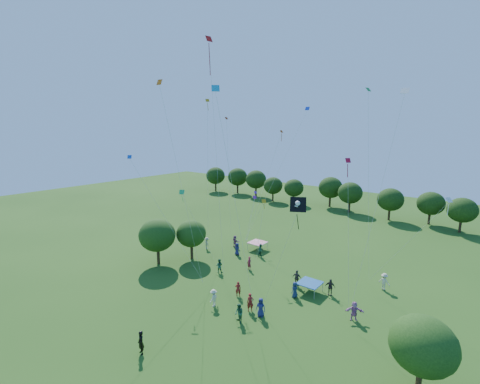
% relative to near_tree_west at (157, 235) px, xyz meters
% --- Properties ---
extents(ground, '(160.00, 160.00, 0.00)m').
position_rel_near_tree_west_xyz_m(ground, '(13.53, -14.42, -3.79)').
color(ground, '#2C5419').
extents(near_tree_west, '(4.54, 4.54, 5.85)m').
position_rel_near_tree_west_xyz_m(near_tree_west, '(0.00, 0.00, 0.00)').
color(near_tree_west, '#422B19').
rests_on(near_tree_west, ground).
extents(near_tree_north, '(3.87, 3.87, 5.19)m').
position_rel_near_tree_west_xyz_m(near_tree_north, '(2.11, 3.78, -0.36)').
color(near_tree_north, '#422B19').
rests_on(near_tree_north, ground).
extents(near_tree_east, '(4.06, 4.06, 5.30)m').
position_rel_near_tree_west_xyz_m(near_tree_east, '(29.82, -2.49, -0.33)').
color(near_tree_east, '#422B19').
rests_on(near_tree_east, ground).
extents(treeline, '(88.01, 8.77, 6.77)m').
position_rel_near_tree_west_xyz_m(treeline, '(11.80, 41.01, 0.30)').
color(treeline, '#422B19').
rests_on(treeline, ground).
extents(tent_red_stripe, '(2.20, 2.20, 1.10)m').
position_rel_near_tree_west_xyz_m(tent_red_stripe, '(7.07, 11.81, -2.76)').
color(tent_red_stripe, red).
rests_on(tent_red_stripe, ground).
extents(tent_blue, '(2.20, 2.20, 1.10)m').
position_rel_near_tree_west_xyz_m(tent_blue, '(18.40, 5.19, -2.76)').
color(tent_blue, '#164E90').
rests_on(tent_blue, ground).
extents(man_in_black, '(0.78, 0.61, 1.85)m').
position_rel_near_tree_west_xyz_m(man_in_black, '(12.58, -11.35, -2.87)').
color(man_in_black, black).
rests_on(man_in_black, ground).
extents(crowd_person_0, '(0.87, 0.53, 1.67)m').
position_rel_near_tree_west_xyz_m(crowd_person_0, '(6.03, 8.46, -2.96)').
color(crowd_person_0, navy).
rests_on(crowd_person_0, ground).
extents(crowd_person_1, '(0.65, 0.46, 1.64)m').
position_rel_near_tree_west_xyz_m(crowd_person_1, '(10.12, 5.73, -2.97)').
color(crowd_person_1, maroon).
rests_on(crowd_person_1, ground).
extents(crowd_person_2, '(0.94, 0.82, 1.68)m').
position_rel_near_tree_west_xyz_m(crowd_person_2, '(7.76, 2.89, -2.95)').
color(crowd_person_2, '#275B3E').
rests_on(crowd_person_2, ground).
extents(crowd_person_3, '(0.67, 1.18, 1.71)m').
position_rel_near_tree_west_xyz_m(crowd_person_3, '(12.33, -3.01, -2.94)').
color(crowd_person_3, beige).
rests_on(crowd_person_3, ground).
extents(crowd_person_4, '(1.11, 0.70, 1.74)m').
position_rel_near_tree_west_xyz_m(crowd_person_4, '(20.29, 6.00, -2.92)').
color(crowd_person_4, '#372E2C').
rests_on(crowd_person_4, ground).
extents(crowd_person_5, '(1.71, 1.34, 1.76)m').
position_rel_near_tree_west_xyz_m(crowd_person_5, '(23.77, 3.07, -2.92)').
color(crowd_person_5, '#A35F99').
rests_on(crowd_person_5, ground).
extents(crowd_person_6, '(0.59, 0.89, 1.66)m').
position_rel_near_tree_west_xyz_m(crowd_person_6, '(17.68, 3.29, -2.96)').
color(crowd_person_6, navy).
rests_on(crowd_person_6, ground).
extents(crowd_person_7, '(0.77, 0.74, 1.75)m').
position_rel_near_tree_west_xyz_m(crowd_person_7, '(15.62, -1.52, -2.92)').
color(crowd_person_7, maroon).
rests_on(crowd_person_7, ground).
extents(crowd_person_8, '(0.49, 0.88, 1.75)m').
position_rel_near_tree_west_xyz_m(crowd_person_8, '(8.84, 10.06, -2.92)').
color(crowd_person_8, '#26593C').
rests_on(crowd_person_8, ground).
extents(crowd_person_9, '(1.21, 0.91, 1.69)m').
position_rel_near_tree_west_xyz_m(crowd_person_9, '(1.20, 7.58, -2.95)').
color(crowd_person_9, '#A69F85').
rests_on(crowd_person_9, ground).
extents(crowd_person_10, '(1.09, 0.59, 1.78)m').
position_rel_near_tree_west_xyz_m(crowd_person_10, '(16.65, 5.65, -2.90)').
color(crowd_person_10, '#493F3A').
rests_on(crowd_person_10, ground).
extents(crowd_person_11, '(1.70, 1.01, 1.72)m').
position_rel_near_tree_west_xyz_m(crowd_person_11, '(3.90, 10.63, -2.93)').
color(crowd_person_11, '#93557F').
rests_on(crowd_person_11, ground).
extents(crowd_person_12, '(0.98, 0.73, 1.77)m').
position_rel_near_tree_west_xyz_m(crowd_person_12, '(16.89, -1.63, -2.91)').
color(crowd_person_12, navy).
rests_on(crowd_person_12, ground).
extents(crowd_person_13, '(0.70, 0.65, 1.59)m').
position_rel_near_tree_west_xyz_m(crowd_person_13, '(13.00, -0.05, -3.00)').
color(crowd_person_13, maroon).
rests_on(crowd_person_13, ground).
extents(crowd_person_14, '(0.97, 0.77, 1.73)m').
position_rel_near_tree_west_xyz_m(crowd_person_14, '(15.92, -3.57, -2.93)').
color(crowd_person_14, '#275C3C').
rests_on(crowd_person_14, ground).
extents(crowd_person_15, '(1.29, 0.77, 1.84)m').
position_rel_near_tree_west_xyz_m(crowd_person_15, '(24.36, 10.60, -2.87)').
color(crowd_person_15, beige).
rests_on(crowd_person_15, ground).
extents(pirate_kite, '(4.83, 2.66, 10.61)m').
position_rel_near_tree_west_xyz_m(pirate_kite, '(21.05, -3.21, 7.47)').
color(pirate_kite, black).
extents(red_high_kite, '(2.62, 1.16, 24.67)m').
position_rel_near_tree_west_xyz_m(red_high_kite, '(8.68, 1.15, 16.96)').
color(red_high_kite, red).
extents(small_kite_0, '(1.37, 0.78, 17.24)m').
position_rel_near_tree_west_xyz_m(small_kite_0, '(1.67, 11.78, 9.36)').
color(small_kite_0, '#BA300A').
extents(small_kite_1, '(3.02, 4.51, 15.40)m').
position_rel_near_tree_west_xyz_m(small_kite_1, '(7.88, 14.00, 8.74)').
color(small_kite_1, '#E34A0B').
extents(small_kite_2, '(1.78, 2.26, 19.56)m').
position_rel_near_tree_west_xyz_m(small_kite_2, '(1.09, 8.26, 11.85)').
color(small_kite_2, orange).
extents(small_kite_3, '(1.26, 4.26, 9.06)m').
position_rel_near_tree_west_xyz_m(small_kite_3, '(5.94, -0.21, 4.89)').
color(small_kite_3, green).
extents(small_kite_4, '(6.98, 4.68, 18.41)m').
position_rel_near_tree_west_xyz_m(small_kite_4, '(10.41, 14.37, 10.93)').
color(small_kite_4, blue).
extents(small_kite_5, '(0.42, 2.47, 6.74)m').
position_rel_near_tree_west_xyz_m(small_kite_5, '(5.49, 12.95, 2.80)').
color(small_kite_5, '#6E1CA9').
extents(small_kite_6, '(6.43, 0.75, 9.67)m').
position_rel_near_tree_west_xyz_m(small_kite_6, '(28.25, 9.02, 5.17)').
color(small_kite_6, silver).
extents(small_kite_7, '(2.27, 2.80, 18.67)m').
position_rel_near_tree_west_xyz_m(small_kite_7, '(15.95, -5.20, 11.57)').
color(small_kite_7, '#0C8DBA').
extents(small_kite_8, '(2.14, 3.01, 12.98)m').
position_rel_near_tree_west_xyz_m(small_kite_8, '(22.13, 4.22, 7.43)').
color(small_kite_8, red).
extents(small_kite_9, '(0.93, 3.97, 19.59)m').
position_rel_near_tree_west_xyz_m(small_kite_9, '(9.47, -4.86, 11.55)').
color(small_kite_9, '#D45B0B').
extents(small_kite_10, '(0.64, 1.28, 7.32)m').
position_rel_near_tree_west_xyz_m(small_kite_10, '(11.04, 7.14, 3.54)').
color(small_kite_10, '#C88F11').
extents(small_kite_11, '(3.08, 4.56, 20.04)m').
position_rel_near_tree_west_xyz_m(small_kite_11, '(20.90, 12.94, 12.32)').
color(small_kite_11, '#17832C').
extents(small_kite_12, '(6.56, 3.79, 12.99)m').
position_rel_near_tree_west_xyz_m(small_kite_12, '(5.31, -4.33, 6.45)').
color(small_kite_12, blue).
extents(small_kite_13, '(1.16, 3.34, 5.93)m').
position_rel_near_tree_west_xyz_m(small_kite_13, '(5.15, 13.43, 2.37)').
color(small_kite_13, '#891997').
extents(small_kite_14, '(2.26, 4.14, 18.81)m').
position_rel_near_tree_west_xyz_m(small_kite_14, '(25.22, 5.01, 11.98)').
color(small_kite_14, silver).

